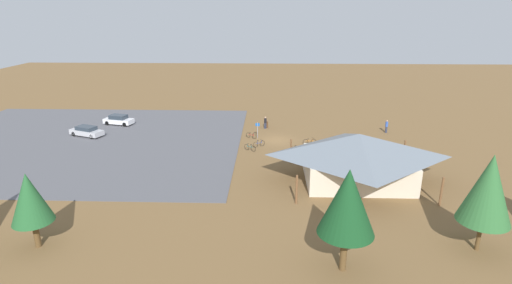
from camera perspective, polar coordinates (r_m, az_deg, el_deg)
name	(u,v)px	position (r m, az deg, el deg)	size (l,w,h in m)	color
ground	(277,140)	(53.35, 3.01, 0.25)	(160.00, 160.00, 0.00)	brown
parking_lot_asphalt	(82,141)	(57.71, -23.50, 0.15)	(41.83, 34.50, 0.05)	#56565B
bike_pavilion	(358,154)	(41.00, 14.24, -1.72)	(13.10, 10.74, 4.98)	beige
trash_bin	(266,125)	(58.97, 1.44, 2.49)	(0.60, 0.60, 0.90)	brown
lot_sign	(258,128)	(53.70, 0.22, 1.98)	(0.56, 0.08, 2.20)	#99999E
pine_far_west	(348,202)	(26.17, 12.86, -8.32)	(3.70, 3.70, 7.21)	brown
pine_mideast	(488,189)	(31.92, 30.07, -5.78)	(3.56, 3.56, 7.31)	brown
pine_east	(30,198)	(32.62, -29.45, -6.96)	(2.86, 2.86, 5.77)	brown
bicycle_teal_edge_south	(250,148)	(49.26, -0.86, -0.81)	(1.44, 0.97, 0.81)	black
bicycle_yellow_mid_cluster	(326,143)	(51.67, 9.97, -0.19)	(1.26, 1.30, 0.83)	black
bicycle_orange_yard_front	(310,142)	(52.02, 7.61, 0.07)	(1.74, 0.48, 0.86)	black
bicycle_green_yard_left	(294,150)	(48.78, 5.47, -1.09)	(0.88, 1.54, 0.86)	black
bicycle_blue_near_porch	(259,144)	(50.65, 0.42, -0.26)	(1.44, 1.05, 0.85)	black
bicycle_white_lone_west	(313,151)	(48.69, 8.03, -1.23)	(0.97, 1.40, 0.87)	black
bicycle_red_lone_east	(251,136)	(54.03, -0.69, 0.92)	(1.41, 0.96, 0.78)	black
bicycle_purple_near_sign	(338,148)	(50.09, 11.49, -0.84)	(0.58, 1.79, 0.88)	black
car_silver_near_entry	(87,131)	(59.37, -22.90, 1.43)	(4.97, 3.33, 1.38)	#BCBCC1
car_white_far_end	(119,120)	(63.67, -18.91, 2.99)	(4.64, 2.73, 1.49)	white
visitor_at_bikes	(387,126)	(59.23, 18.03, 2.16)	(0.36, 0.36, 1.82)	#2D3347
visitor_by_pavilion	(265,122)	(58.38, 1.33, 2.81)	(0.36, 0.39, 1.75)	#2D3347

